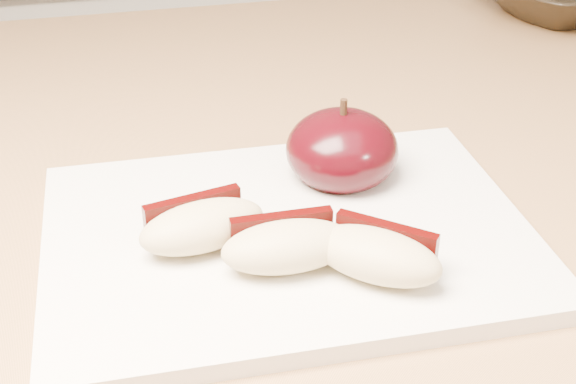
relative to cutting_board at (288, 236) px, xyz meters
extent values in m
cube|color=silver|center=(-0.04, 0.83, -0.46)|extent=(2.40, 0.60, 0.90)
cube|color=#B07B4C|center=(-0.04, 0.13, -0.03)|extent=(1.64, 0.64, 0.04)
cube|color=silver|center=(0.00, 0.00, 0.00)|extent=(0.28, 0.21, 0.01)
ellipsoid|color=black|center=(0.05, 0.05, 0.02)|extent=(0.09, 0.09, 0.05)
cylinder|color=black|center=(0.05, 0.05, 0.05)|extent=(0.00, 0.00, 0.01)
ellipsoid|color=tan|center=(-0.05, -0.01, 0.02)|extent=(0.08, 0.05, 0.03)
cube|color=black|center=(-0.05, 0.01, 0.02)|extent=(0.06, 0.02, 0.02)
ellipsoid|color=tan|center=(-0.01, -0.04, 0.02)|extent=(0.07, 0.04, 0.03)
cube|color=black|center=(-0.01, -0.02, 0.02)|extent=(0.06, 0.01, 0.02)
ellipsoid|color=tan|center=(0.03, -0.05, 0.02)|extent=(0.08, 0.07, 0.03)
cube|color=black|center=(0.04, -0.04, 0.02)|extent=(0.05, 0.04, 0.02)
camera|label=1|loc=(-0.09, -0.38, 0.27)|focal=50.00mm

